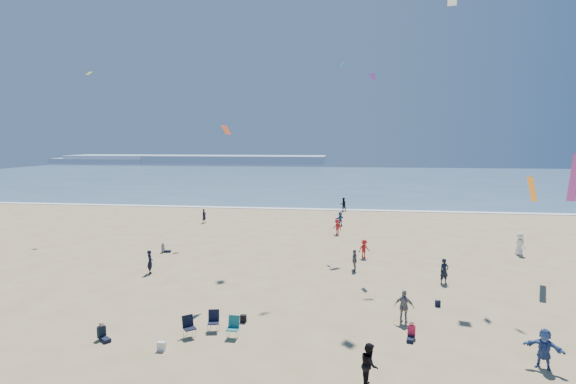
# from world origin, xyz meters

# --- Properties ---
(ocean) EXTENTS (220.00, 100.00, 0.06)m
(ocean) POSITION_xyz_m (0.00, 95.00, 0.03)
(ocean) COLOR #476B84
(ocean) RESTS_ON ground
(surf_line) EXTENTS (220.00, 1.20, 0.08)m
(surf_line) POSITION_xyz_m (0.00, 45.00, 0.04)
(surf_line) COLOR white
(surf_line) RESTS_ON ground
(headland_far) EXTENTS (110.00, 20.00, 3.20)m
(headland_far) POSITION_xyz_m (-60.00, 170.00, 1.60)
(headland_far) COLOR #7A8EA8
(headland_far) RESTS_ON ground
(headland_near) EXTENTS (40.00, 14.00, 2.00)m
(headland_near) POSITION_xyz_m (-100.00, 165.00, 1.00)
(headland_near) COLOR #7A8EA8
(headland_near) RESTS_ON ground
(standing_flyers) EXTENTS (30.38, 48.67, 1.81)m
(standing_flyers) POSITION_xyz_m (6.38, 17.68, 0.81)
(standing_flyers) COLOR #344F8F
(standing_flyers) RESTS_ON ground
(seated_group) EXTENTS (18.91, 22.78, 0.84)m
(seated_group) POSITION_xyz_m (1.37, 5.22, 0.42)
(seated_group) COLOR silver
(seated_group) RESTS_ON ground
(chair_cluster) EXTENTS (2.73, 1.58, 1.00)m
(chair_cluster) POSITION_xyz_m (-1.20, 5.08, 0.50)
(chair_cluster) COLOR black
(chair_cluster) RESTS_ON ground
(white_tote) EXTENTS (0.35, 0.20, 0.40)m
(white_tote) POSITION_xyz_m (-2.92, 3.30, 0.20)
(white_tote) COLOR silver
(white_tote) RESTS_ON ground
(black_backpack) EXTENTS (0.30, 0.22, 0.38)m
(black_backpack) POSITION_xyz_m (-0.11, 6.81, 0.19)
(black_backpack) COLOR black
(black_backpack) RESTS_ON ground
(navy_bag) EXTENTS (0.28, 0.18, 0.34)m
(navy_bag) POSITION_xyz_m (10.03, 10.41, 0.17)
(navy_bag) COLOR black
(navy_bag) RESTS_ON ground
(kites_aloft) EXTENTS (41.49, 33.85, 30.29)m
(kites_aloft) POSITION_xyz_m (9.81, 13.16, 14.45)
(kites_aloft) COLOR red
(kites_aloft) RESTS_ON ground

